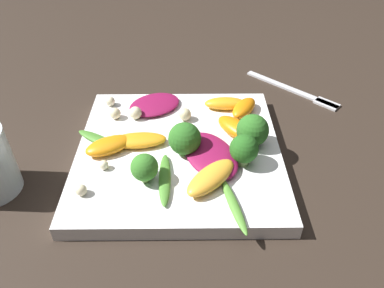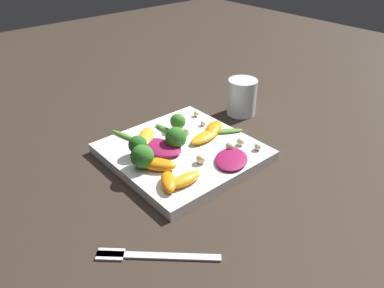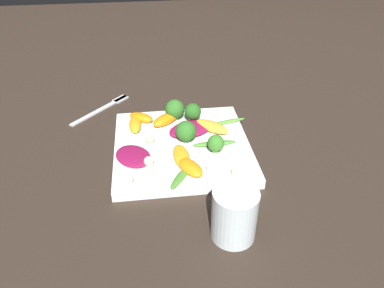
% 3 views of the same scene
% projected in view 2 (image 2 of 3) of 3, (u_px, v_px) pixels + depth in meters
% --- Properties ---
extents(ground_plane, '(2.40, 2.40, 0.00)m').
position_uv_depth(ground_plane, '(182.00, 156.00, 0.75)').
color(ground_plane, '#2D231C').
extents(plate, '(0.27, 0.27, 0.02)m').
position_uv_depth(plate, '(182.00, 152.00, 0.74)').
color(plate, white).
rests_on(plate, ground_plane).
extents(drinking_glass, '(0.07, 0.07, 0.09)m').
position_uv_depth(drinking_glass, '(242.00, 97.00, 0.89)').
color(drinking_glass, silver).
rests_on(drinking_glass, ground_plane).
extents(fork, '(0.13, 0.14, 0.01)m').
position_uv_depth(fork, '(144.00, 255.00, 0.52)').
color(fork, silver).
rests_on(fork, ground_plane).
extents(radicchio_leaf_0, '(0.09, 0.10, 0.01)m').
position_uv_depth(radicchio_leaf_0, '(231.00, 159.00, 0.69)').
color(radicchio_leaf_0, maroon).
rests_on(radicchio_leaf_0, plate).
extents(radicchio_leaf_1, '(0.11, 0.09, 0.01)m').
position_uv_depth(radicchio_leaf_1, '(158.00, 147.00, 0.72)').
color(radicchio_leaf_1, maroon).
rests_on(radicchio_leaf_1, plate).
extents(orange_segment_0, '(0.03, 0.06, 0.02)m').
position_uv_depth(orange_segment_0, '(186.00, 179.00, 0.63)').
color(orange_segment_0, orange).
rests_on(orange_segment_0, plate).
extents(orange_segment_1, '(0.08, 0.08, 0.02)m').
position_uv_depth(orange_segment_1, '(146.00, 137.00, 0.75)').
color(orange_segment_1, '#FCAD33').
rests_on(orange_segment_1, plate).
extents(orange_segment_2, '(0.06, 0.05, 0.02)m').
position_uv_depth(orange_segment_2, '(168.00, 182.00, 0.63)').
color(orange_segment_2, orange).
rests_on(orange_segment_2, plate).
extents(orange_segment_3, '(0.04, 0.08, 0.01)m').
position_uv_depth(orange_segment_3, '(205.00, 137.00, 0.76)').
color(orange_segment_3, orange).
rests_on(orange_segment_3, plate).
extents(orange_segment_4, '(0.07, 0.07, 0.02)m').
position_uv_depth(orange_segment_4, '(158.00, 164.00, 0.67)').
color(orange_segment_4, orange).
rests_on(orange_segment_4, plate).
extents(orange_segment_5, '(0.06, 0.07, 0.02)m').
position_uv_depth(orange_segment_5, '(214.00, 128.00, 0.79)').
color(orange_segment_5, orange).
rests_on(orange_segment_5, plate).
extents(broccoli_floret_0, '(0.04, 0.04, 0.04)m').
position_uv_depth(broccoli_floret_0, '(138.00, 145.00, 0.70)').
color(broccoli_floret_0, '#84AD5B').
rests_on(broccoli_floret_0, plate).
extents(broccoli_floret_1, '(0.04, 0.04, 0.04)m').
position_uv_depth(broccoli_floret_1, '(176.00, 138.00, 0.73)').
color(broccoli_floret_1, '#84AD5B').
rests_on(broccoli_floret_1, plate).
extents(broccoli_floret_2, '(0.04, 0.04, 0.05)m').
position_uv_depth(broccoli_floret_2, '(142.00, 157.00, 0.67)').
color(broccoli_floret_2, '#7A9E51').
rests_on(broccoli_floret_2, plate).
extents(broccoli_floret_3, '(0.03, 0.03, 0.04)m').
position_uv_depth(broccoli_floret_3, '(178.00, 122.00, 0.79)').
color(broccoli_floret_3, '#84AD5B').
rests_on(broccoli_floret_3, plate).
extents(arugula_sprig_0, '(0.09, 0.03, 0.01)m').
position_uv_depth(arugula_sprig_0, '(126.00, 136.00, 0.77)').
color(arugula_sprig_0, '#518E33').
rests_on(arugula_sprig_0, plate).
extents(arugula_sprig_1, '(0.05, 0.07, 0.01)m').
position_uv_depth(arugula_sprig_1, '(226.00, 131.00, 0.79)').
color(arugula_sprig_1, '#47842D').
rests_on(arugula_sprig_1, plate).
extents(arugula_sprig_2, '(0.09, 0.02, 0.01)m').
position_uv_depth(arugula_sprig_2, '(169.00, 131.00, 0.78)').
color(arugula_sprig_2, '#47842D').
rests_on(arugula_sprig_2, plate).
extents(macadamia_nut_0, '(0.02, 0.02, 0.02)m').
position_uv_depth(macadamia_nut_0, '(241.00, 142.00, 0.74)').
color(macadamia_nut_0, beige).
rests_on(macadamia_nut_0, plate).
extents(macadamia_nut_1, '(0.02, 0.02, 0.02)m').
position_uv_depth(macadamia_nut_1, '(230.00, 146.00, 0.72)').
color(macadamia_nut_1, beige).
rests_on(macadamia_nut_1, plate).
extents(macadamia_nut_2, '(0.02, 0.02, 0.02)m').
position_uv_depth(macadamia_nut_2, '(201.00, 159.00, 0.69)').
color(macadamia_nut_2, beige).
rests_on(macadamia_nut_2, plate).
extents(macadamia_nut_3, '(0.01, 0.01, 0.01)m').
position_uv_depth(macadamia_nut_3, '(258.00, 147.00, 0.72)').
color(macadamia_nut_3, beige).
rests_on(macadamia_nut_3, plate).
extents(macadamia_nut_4, '(0.01, 0.01, 0.01)m').
position_uv_depth(macadamia_nut_4, '(203.00, 123.00, 0.81)').
color(macadamia_nut_4, beige).
rests_on(macadamia_nut_4, plate).
extents(macadamia_nut_5, '(0.01, 0.01, 0.01)m').
position_uv_depth(macadamia_nut_5, '(187.00, 131.00, 0.78)').
color(macadamia_nut_5, beige).
rests_on(macadamia_nut_5, plate).
extents(macadamia_nut_6, '(0.01, 0.01, 0.01)m').
position_uv_depth(macadamia_nut_6, '(196.00, 114.00, 0.85)').
color(macadamia_nut_6, beige).
rests_on(macadamia_nut_6, plate).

